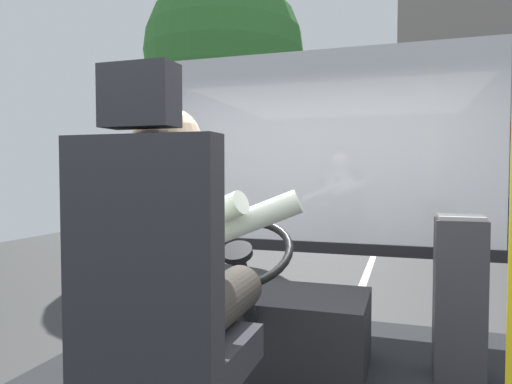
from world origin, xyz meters
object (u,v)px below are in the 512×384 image
Objects in this scene: driver_seat at (160,321)px; parked_car_blue at (506,200)px; bus_driver at (179,257)px; steering_console at (266,324)px; fare_box at (459,298)px.

parked_car_blue is (4.33, 17.99, -0.59)m from driver_seat.
driver_seat is 0.22m from bus_driver.
driver_seat reaches higher than steering_console.
bus_driver reaches higher than steering_console.
steering_console is (0.00, 1.02, -0.56)m from bus_driver.
fare_box is 17.04m from parked_car_blue.
driver_seat is 1.25× the size of steering_console.
bus_driver is 0.69× the size of steering_console.
parked_car_blue is at bearing 75.57° from steering_console.
bus_driver is 18.39m from parked_car_blue.
steering_console is 0.28× the size of parked_car_blue.
driver_seat is 0.35× the size of parked_car_blue.
bus_driver reaches higher than parked_car_blue.
bus_driver is 0.19× the size of parked_car_blue.
steering_console reaches higher than parked_car_blue.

